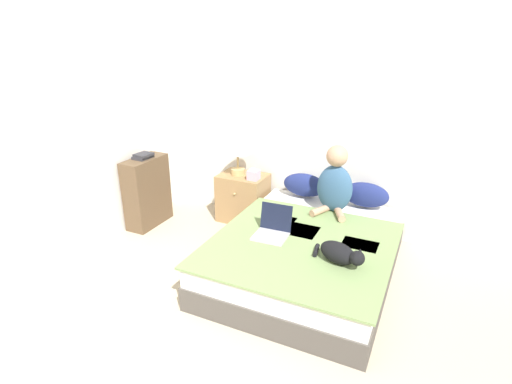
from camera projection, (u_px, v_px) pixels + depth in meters
The scene contains 13 objects.
wall_back at pixel (331, 116), 4.23m from camera, with size 5.04×0.05×2.55m.
wall_side at pixel (54, 132), 3.56m from camera, with size 0.05×4.47×2.55m.
bed at pixel (307, 254), 3.69m from camera, with size 1.53×1.96×0.40m.
pillow_near at pixel (304, 185), 4.41m from camera, with size 0.48×0.21×0.26m.
pillow_far at pixel (365, 195), 4.15m from camera, with size 0.48×0.21×0.26m.
person_sitting at pixel (335, 183), 3.97m from camera, with size 0.37×0.36×0.69m.
cat_tabby at pixel (340, 253), 3.13m from camera, with size 0.45×0.30×0.18m.
laptop_open at pixel (272, 229), 3.58m from camera, with size 0.31×0.31×0.26m.
nightstand at pixel (243, 198), 4.73m from camera, with size 0.55×0.43×0.56m.
table_lamp at pixel (238, 147), 4.52m from camera, with size 0.33×0.33×0.45m.
tissue_box at pixel (254, 175), 4.47m from camera, with size 0.12×0.12×0.14m.
bookshelf at pixel (147, 192), 4.58m from camera, with size 0.25×0.56×0.80m.
book_stack_top at pixel (143, 156), 4.42m from camera, with size 0.18×0.21×0.06m.
Camera 1 is at (1.08, -0.67, 2.10)m, focal length 28.00 mm.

